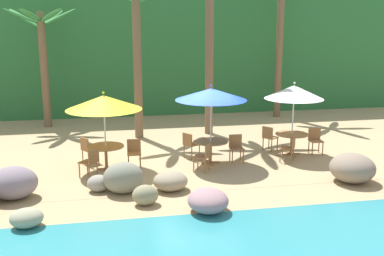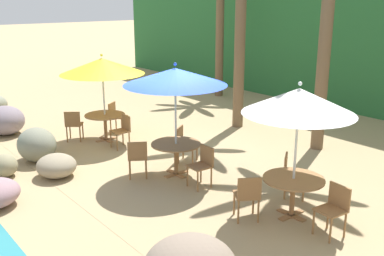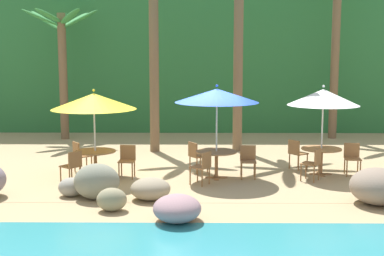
# 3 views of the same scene
# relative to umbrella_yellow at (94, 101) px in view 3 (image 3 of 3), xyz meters

# --- Properties ---
(ground_plane) EXTENTS (120.00, 120.00, 0.00)m
(ground_plane) POSITION_rel_umbrella_yellow_xyz_m (2.77, 0.20, -2.07)
(ground_plane) COLOR tan
(terrace_deck) EXTENTS (18.00, 5.20, 0.01)m
(terrace_deck) POSITION_rel_umbrella_yellow_xyz_m (2.77, 0.20, -2.07)
(terrace_deck) COLOR tan
(terrace_deck) RESTS_ON ground
(foliage_backdrop) EXTENTS (28.00, 2.40, 6.00)m
(foliage_backdrop) POSITION_rel_umbrella_yellow_xyz_m (2.77, 9.20, 0.93)
(foliage_backdrop) COLOR #286633
(foliage_backdrop) RESTS_ON ground
(rock_seawall) EXTENTS (15.17, 3.15, 1.04)m
(rock_seawall) POSITION_rel_umbrella_yellow_xyz_m (0.05, -2.73, -1.69)
(rock_seawall) COLOR gray
(rock_seawall) RESTS_ON ground
(umbrella_yellow) EXTENTS (2.26, 2.26, 2.40)m
(umbrella_yellow) POSITION_rel_umbrella_yellow_xyz_m (0.00, 0.00, 0.00)
(umbrella_yellow) COLOR silver
(umbrella_yellow) RESTS_ON ground
(dining_table_yellow) EXTENTS (1.10, 1.10, 0.74)m
(dining_table_yellow) POSITION_rel_umbrella_yellow_xyz_m (0.00, -0.00, -1.46)
(dining_table_yellow) COLOR olive
(dining_table_yellow) RESTS_ON ground
(chair_yellow_seaward) EXTENTS (0.44, 0.45, 0.87)m
(chair_yellow_seaward) POSITION_rel_umbrella_yellow_xyz_m (0.85, 0.05, -1.56)
(chair_yellow_seaward) COLOR olive
(chair_yellow_seaward) RESTS_ON ground
(chair_yellow_inland) EXTENTS (0.59, 0.59, 0.87)m
(chair_yellow_inland) POSITION_rel_umbrella_yellow_xyz_m (-0.56, 0.65, -1.56)
(chair_yellow_inland) COLOR olive
(chair_yellow_inland) RESTS_ON ground
(chair_yellow_left) EXTENTS (0.59, 0.59, 0.87)m
(chair_yellow_left) POSITION_rel_umbrella_yellow_xyz_m (-0.44, -0.73, -1.56)
(chair_yellow_left) COLOR olive
(chair_yellow_left) RESTS_ON ground
(umbrella_blue) EXTENTS (2.23, 2.23, 2.53)m
(umbrella_blue) POSITION_rel_umbrella_yellow_xyz_m (3.26, -0.01, 0.15)
(umbrella_blue) COLOR silver
(umbrella_blue) RESTS_ON ground
(dining_table_blue) EXTENTS (1.10, 1.10, 0.74)m
(dining_table_blue) POSITION_rel_umbrella_yellow_xyz_m (3.26, -0.01, -1.46)
(dining_table_blue) COLOR olive
(dining_table_blue) RESTS_ON ground
(chair_blue_seaward) EXTENTS (0.44, 0.44, 0.87)m
(chair_blue_seaward) POSITION_rel_umbrella_yellow_xyz_m (4.11, 0.05, -1.56)
(chair_blue_seaward) COLOR olive
(chair_blue_seaward) RESTS_ON ground
(chair_blue_inland) EXTENTS (0.59, 0.59, 0.87)m
(chair_blue_inland) POSITION_rel_umbrella_yellow_xyz_m (2.71, 0.65, -1.56)
(chair_blue_inland) COLOR olive
(chair_blue_inland) RESTS_ON ground
(chair_blue_left) EXTENTS (0.58, 0.58, 0.87)m
(chair_blue_left) POSITION_rel_umbrella_yellow_xyz_m (2.89, -0.78, -1.56)
(chair_blue_left) COLOR olive
(chair_blue_left) RESTS_ON ground
(umbrella_white) EXTENTS (1.95, 1.95, 2.48)m
(umbrella_white) POSITION_rel_umbrella_yellow_xyz_m (6.16, 0.42, 0.08)
(umbrella_white) COLOR silver
(umbrella_white) RESTS_ON ground
(dining_table_white) EXTENTS (1.10, 1.10, 0.74)m
(dining_table_white) POSITION_rel_umbrella_yellow_xyz_m (6.16, 0.42, -1.46)
(dining_table_white) COLOR olive
(dining_table_white) RESTS_ON ground
(chair_white_seaward) EXTENTS (0.46, 0.47, 0.87)m
(chair_white_seaward) POSITION_rel_umbrella_yellow_xyz_m (7.02, 0.43, -1.56)
(chair_white_seaward) COLOR olive
(chair_white_seaward) RESTS_ON ground
(chair_white_inland) EXTENTS (0.59, 0.59, 0.87)m
(chair_white_inland) POSITION_rel_umbrella_yellow_xyz_m (5.60, 1.06, -1.56)
(chair_white_inland) COLOR olive
(chair_white_inland) RESTS_ON ground
(chair_white_left) EXTENTS (0.59, 0.58, 0.87)m
(chair_white_left) POSITION_rel_umbrella_yellow_xyz_m (5.79, -0.34, -1.56)
(chair_white_left) COLOR olive
(chair_white_left) RESTS_ON ground
(palm_tree_nearest) EXTENTS (2.86, 2.87, 4.99)m
(palm_tree_nearest) POSITION_rel_umbrella_yellow_xyz_m (-2.43, 6.44, 1.39)
(palm_tree_nearest) COLOR brown
(palm_tree_nearest) RESTS_ON ground
(palm_tree_second) EXTENTS (2.98, 2.85, 5.91)m
(palm_tree_second) POSITION_rel_umbrella_yellow_xyz_m (1.31, 3.83, 1.86)
(palm_tree_second) COLOR brown
(palm_tree_second) RESTS_ON ground
(palm_tree_third) EXTENTS (3.68, 3.67, 7.10)m
(palm_tree_third) POSITION_rel_umbrella_yellow_xyz_m (4.11, 3.98, 2.79)
(palm_tree_third) COLOR brown
(palm_tree_third) RESTS_ON ground
(palm_tree_fourth) EXTENTS (3.34, 3.40, 6.92)m
(palm_tree_fourth) POSITION_rel_umbrella_yellow_xyz_m (8.05, 6.70, 2.43)
(palm_tree_fourth) COLOR brown
(palm_tree_fourth) RESTS_ON ground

